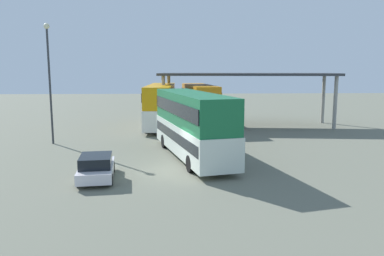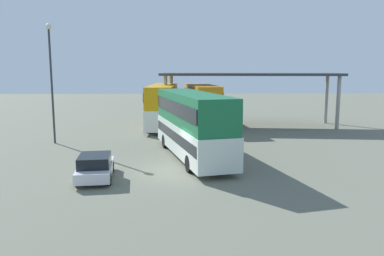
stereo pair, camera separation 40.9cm
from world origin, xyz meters
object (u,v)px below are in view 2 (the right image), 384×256
double_decker_main (192,122)px  double_decker_near_canopy (163,104)px  parked_hatchback (95,167)px  lamppost_tall (51,71)px  double_decker_mid_row (202,103)px

double_decker_main → double_decker_near_canopy: size_ratio=1.02×
parked_hatchback → lamppost_tall: 12.60m
double_decker_near_canopy → lamppost_tall: (-8.30, -8.40, 3.39)m
double_decker_main → double_decker_mid_row: bearing=-19.4°
double_decker_main → parked_hatchback: double_decker_main is taller
parked_hatchback → double_decker_mid_row: (6.85, 19.43, 1.66)m
double_decker_near_canopy → double_decker_mid_row: 4.12m
lamppost_tall → double_decker_mid_row: bearing=36.9°
lamppost_tall → parked_hatchback: bearing=-61.7°
double_decker_main → parked_hatchback: (-5.39, -4.93, -1.71)m
double_decker_main → parked_hatchback: 7.50m
double_decker_main → lamppost_tall: lamppost_tall is taller
parked_hatchback → lamppost_tall: lamppost_tall is taller
parked_hatchback → lamppost_tall: size_ratio=0.45×
double_decker_near_canopy → double_decker_mid_row: double_decker_near_canopy is taller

